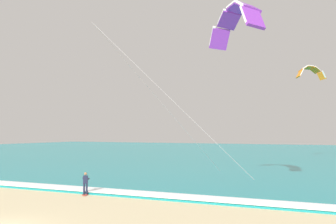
% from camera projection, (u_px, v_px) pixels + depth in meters
% --- Properties ---
extents(sea, '(200.00, 120.00, 0.20)m').
position_uv_depth(sea, '(278.00, 154.00, 84.11)').
color(sea, teal).
rests_on(sea, ground).
extents(surf_foam, '(200.00, 2.24, 0.04)m').
position_uv_depth(surf_foam, '(123.00, 192.00, 31.08)').
color(surf_foam, white).
rests_on(surf_foam, sea).
extents(surfboard, '(1.05, 1.44, 0.09)m').
position_uv_depth(surfboard, '(85.00, 195.00, 31.09)').
color(surfboard, '#E04C38').
rests_on(surfboard, ground).
extents(kitesurfer, '(0.67, 0.67, 1.69)m').
position_uv_depth(kitesurfer, '(85.00, 182.00, 31.15)').
color(kitesurfer, '#191E38').
rests_on(kitesurfer, ground).
extents(kite_primary, '(12.41, 10.92, 14.17)m').
position_uv_depth(kite_primary, '(236.00, 19.00, 34.44)').
color(kite_primary, purple).
extents(kite_distant, '(4.18, 5.39, 2.21)m').
position_uv_depth(kite_distant, '(310.00, 71.00, 65.58)').
color(kite_distant, orange).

